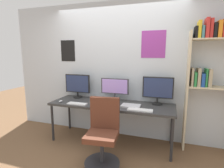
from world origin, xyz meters
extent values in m
plane|color=brown|center=(0.00, 0.00, 0.00)|extent=(12.00, 12.00, 0.00)
cube|color=silver|center=(0.00, 1.02, 1.30)|extent=(4.62, 0.10, 2.60)
cube|color=#8C338C|center=(0.67, 0.97, 1.79)|extent=(0.43, 0.01, 0.48)
cube|color=black|center=(-1.08, 0.97, 1.69)|extent=(0.32, 0.01, 0.43)
cube|color=#333333|center=(0.00, 0.60, 0.72)|extent=(2.22, 0.68, 0.04)
cylinder|color=#262628|center=(-1.06, 0.31, 0.35)|extent=(0.04, 0.04, 0.70)
cylinder|color=#262628|center=(1.06, 0.31, 0.35)|extent=(0.04, 0.04, 0.70)
cylinder|color=#262628|center=(-1.06, 0.89, 0.35)|extent=(0.04, 0.04, 0.70)
cylinder|color=#262628|center=(1.06, 0.89, 0.35)|extent=(0.04, 0.04, 0.70)
cube|color=beige|center=(1.26, 0.83, 0.99)|extent=(0.03, 0.28, 1.99)
cube|color=beige|center=(1.66, 0.83, 1.09)|extent=(0.76, 0.28, 0.02)
cube|color=beige|center=(1.66, 0.83, 1.85)|extent=(0.76, 0.28, 0.02)
cube|color=tan|center=(1.33, 0.83, 1.25)|extent=(0.03, 0.22, 0.29)
cube|color=#287F3D|center=(1.37, 0.84, 1.22)|extent=(0.04, 0.22, 0.23)
cube|color=tan|center=(1.43, 0.84, 1.25)|extent=(0.05, 0.22, 0.29)
cube|color=#1E4799|center=(1.48, 0.84, 1.21)|extent=(0.05, 0.22, 0.21)
cube|color=#287F3D|center=(1.53, 0.84, 1.25)|extent=(0.03, 0.22, 0.29)
cube|color=tan|center=(1.58, 0.83, 1.25)|extent=(0.05, 0.22, 0.28)
cube|color=black|center=(1.33, 0.83, 1.95)|extent=(0.04, 0.22, 0.18)
cube|color=gold|center=(1.37, 0.82, 1.99)|extent=(0.04, 0.22, 0.26)
cube|color=teal|center=(1.43, 0.84, 1.96)|extent=(0.04, 0.22, 0.19)
cube|color=red|center=(1.48, 0.82, 2.01)|extent=(0.05, 0.22, 0.30)
cube|color=red|center=(1.54, 0.84, 2.01)|extent=(0.04, 0.22, 0.29)
cube|color=black|center=(1.59, 0.82, 1.97)|extent=(0.04, 0.22, 0.22)
cube|color=orange|center=(1.65, 0.82, 1.99)|extent=(0.05, 0.22, 0.25)
cube|color=red|center=(1.71, 0.83, 2.00)|extent=(0.05, 0.22, 0.27)
cylinder|color=#2D2D33|center=(0.10, -0.12, 0.03)|extent=(0.52, 0.52, 0.06)
cylinder|color=#2D2D33|center=(0.10, -0.12, 0.25)|extent=(0.06, 0.06, 0.38)
cube|color=#592D1E|center=(0.10, -0.12, 0.47)|extent=(0.49, 0.49, 0.08)
cube|color=#592D1E|center=(0.08, 0.07, 0.75)|extent=(0.45, 0.12, 0.48)
cylinder|color=black|center=(-0.79, 0.81, 0.75)|extent=(0.18, 0.18, 0.02)
cylinder|color=black|center=(-0.79, 0.81, 0.80)|extent=(0.03, 0.03, 0.09)
cube|color=black|center=(-0.79, 0.81, 1.03)|extent=(0.53, 0.03, 0.37)
cube|color=navy|center=(-0.79, 0.80, 1.03)|extent=(0.49, 0.01, 0.33)
cylinder|color=#38383D|center=(0.00, 0.81, 0.75)|extent=(0.18, 0.18, 0.02)
cylinder|color=#38383D|center=(0.00, 0.81, 0.82)|extent=(0.03, 0.03, 0.12)
cube|color=#38383D|center=(0.00, 0.81, 1.02)|extent=(0.54, 0.03, 0.29)
cube|color=#B28CE5|center=(0.00, 0.80, 1.02)|extent=(0.49, 0.01, 0.26)
cylinder|color=black|center=(0.79, 0.81, 0.75)|extent=(0.18, 0.18, 0.02)
cylinder|color=black|center=(0.79, 0.81, 0.81)|extent=(0.03, 0.03, 0.09)
cube|color=black|center=(0.79, 0.81, 1.04)|extent=(0.53, 0.03, 0.37)
cube|color=navy|center=(0.79, 0.80, 1.04)|extent=(0.49, 0.01, 0.34)
cube|color=silver|center=(-0.56, 0.37, 0.75)|extent=(0.35, 0.13, 0.02)
cube|color=silver|center=(0.56, 0.37, 0.75)|extent=(0.40, 0.13, 0.02)
ellipsoid|color=silver|center=(-0.92, 0.40, 0.76)|extent=(0.06, 0.10, 0.03)
cube|color=silver|center=(0.37, 0.54, 0.75)|extent=(0.32, 0.22, 0.02)
cylinder|color=red|center=(-0.09, 0.67, 0.79)|extent=(0.08, 0.08, 0.09)
torus|color=red|center=(-0.05, 0.67, 0.79)|extent=(0.06, 0.01, 0.06)
camera|label=1|loc=(0.98, -2.32, 1.63)|focal=28.38mm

